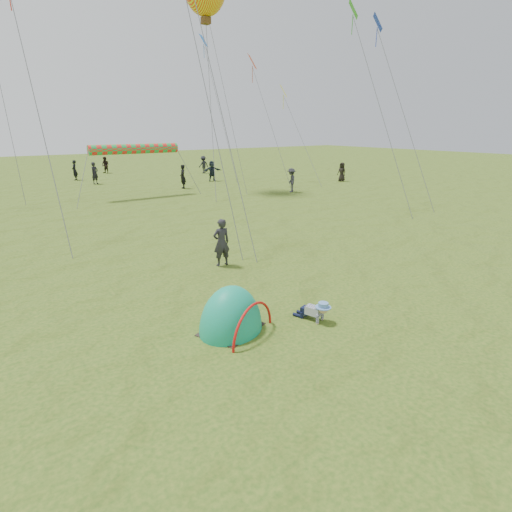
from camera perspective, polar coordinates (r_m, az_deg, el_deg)
ground at (r=9.94m, az=12.14°, el=-9.58°), size 140.00×140.00×0.00m
crawling_toddler at (r=9.92m, az=8.51°, el=-7.68°), size 0.68×0.81×0.53m
popup_tent at (r=9.53m, az=-3.58°, el=-10.45°), size 2.06×1.91×2.15m
standing_adult at (r=13.49m, az=-4.96°, el=1.94°), size 0.63×0.44×1.63m
crowd_person_0 at (r=31.49m, az=-10.42°, el=11.09°), size 0.56×0.73×1.79m
crowd_person_3 at (r=29.32m, az=5.07°, el=10.73°), size 1.11×1.27×1.71m
crowd_person_5 at (r=35.58m, az=-6.30°, el=11.98°), size 1.65×0.71×1.72m
crowd_person_6 at (r=39.38m, az=-24.49°, el=11.09°), size 0.64×0.75×1.73m
crowd_person_7 at (r=44.16m, az=-20.71°, el=12.06°), size 0.96×1.00×1.63m
crowd_person_9 at (r=41.88m, az=-7.52°, el=12.82°), size 1.18×0.78×1.71m
crowd_person_10 at (r=35.98m, az=12.16°, el=11.66°), size 0.60×0.84×1.60m
crowd_person_12 at (r=35.96m, az=-22.04°, el=10.92°), size 0.78×0.70×1.78m
rainbow_tube_kite at (r=28.19m, az=-16.93°, el=14.44°), size 5.85×0.64×0.64m
diamond_kite_2 at (r=35.92m, az=3.95°, el=22.46°), size 1.20×1.20×0.98m
diamond_kite_4 at (r=39.15m, az=-7.50°, el=28.23°), size 1.15×1.15×0.94m
diamond_kite_5 at (r=33.20m, az=-7.25°, el=32.56°), size 1.36×1.36×1.11m
diamond_kite_7 at (r=33.38m, az=-0.52°, el=26.02°), size 1.24×1.24×1.01m
diamond_kite_9 at (r=25.42m, az=13.73°, el=31.04°), size 1.02×1.02×0.84m
diamond_kite_10 at (r=27.25m, az=16.99°, el=29.30°), size 1.07×1.07×0.88m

